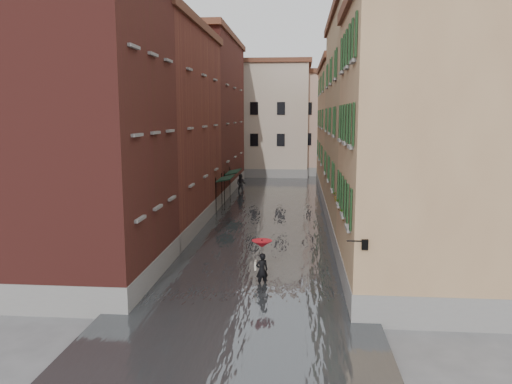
% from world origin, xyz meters
% --- Properties ---
extents(ground, '(120.00, 120.00, 0.00)m').
position_xyz_m(ground, '(0.00, 0.00, 0.00)').
color(ground, '#58585A').
rests_on(ground, ground).
extents(floodwater, '(10.00, 60.00, 0.20)m').
position_xyz_m(floodwater, '(0.00, 13.00, 0.10)').
color(floodwater, '#474B4F').
rests_on(floodwater, ground).
extents(building_left_near, '(6.00, 8.00, 13.00)m').
position_xyz_m(building_left_near, '(-7.00, -2.00, 6.50)').
color(building_left_near, maroon).
rests_on(building_left_near, ground).
extents(building_left_mid, '(6.00, 14.00, 12.50)m').
position_xyz_m(building_left_mid, '(-7.00, 9.00, 6.25)').
color(building_left_mid, brown).
rests_on(building_left_mid, ground).
extents(building_left_far, '(6.00, 16.00, 14.00)m').
position_xyz_m(building_left_far, '(-7.00, 24.00, 7.00)').
color(building_left_far, maroon).
rests_on(building_left_far, ground).
extents(building_right_near, '(6.00, 8.00, 11.50)m').
position_xyz_m(building_right_near, '(7.00, -2.00, 5.75)').
color(building_right_near, '#A47A55').
rests_on(building_right_near, ground).
extents(building_right_mid, '(6.00, 14.00, 13.00)m').
position_xyz_m(building_right_mid, '(7.00, 9.00, 6.50)').
color(building_right_mid, '#9D835F').
rests_on(building_right_mid, ground).
extents(building_right_far, '(6.00, 16.00, 11.50)m').
position_xyz_m(building_right_far, '(7.00, 24.00, 5.75)').
color(building_right_far, '#A47A55').
rests_on(building_right_far, ground).
extents(building_end_cream, '(12.00, 9.00, 13.00)m').
position_xyz_m(building_end_cream, '(-3.00, 38.00, 6.50)').
color(building_end_cream, '#C0AC99').
rests_on(building_end_cream, ground).
extents(building_end_pink, '(10.00, 9.00, 12.00)m').
position_xyz_m(building_end_pink, '(6.00, 40.00, 6.00)').
color(building_end_pink, tan).
rests_on(building_end_pink, ground).
extents(awning_near, '(1.09, 2.85, 2.80)m').
position_xyz_m(awning_near, '(-3.49, 14.39, 2.46)').
color(awning_near, black).
rests_on(awning_near, ground).
extents(awning_far, '(1.09, 3.38, 2.80)m').
position_xyz_m(awning_far, '(-3.48, 18.74, 2.48)').
color(awning_far, black).
rests_on(awning_far, ground).
extents(wall_lantern, '(0.71, 0.22, 0.35)m').
position_xyz_m(wall_lantern, '(4.33, -6.00, 3.01)').
color(wall_lantern, black).
rests_on(wall_lantern, ground).
extents(window_planters, '(0.59, 5.59, 0.84)m').
position_xyz_m(window_planters, '(4.12, 0.56, 3.51)').
color(window_planters, brown).
rests_on(window_planters, ground).
extents(pedestrian_main, '(0.90, 0.90, 2.06)m').
position_xyz_m(pedestrian_main, '(0.57, -2.16, 1.25)').
color(pedestrian_main, black).
rests_on(pedestrian_main, ground).
extents(pedestrian_far, '(0.99, 0.83, 1.85)m').
position_xyz_m(pedestrian_far, '(-3.30, 23.14, 0.92)').
color(pedestrian_far, black).
rests_on(pedestrian_far, ground).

